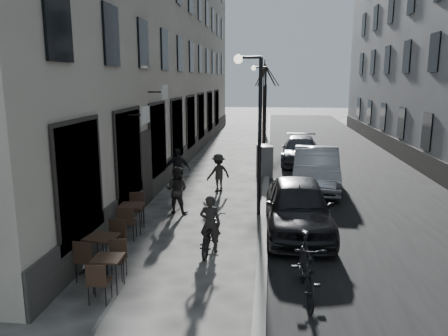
% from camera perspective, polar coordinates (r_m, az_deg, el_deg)
% --- Properties ---
extents(ground, '(120.00, 120.00, 0.00)m').
position_cam_1_polar(ground, '(8.91, 3.36, -17.75)').
color(ground, '#3A3735').
rests_on(ground, ground).
extents(road, '(7.30, 60.00, 0.00)m').
position_cam_1_polar(road, '(24.42, 14.27, 0.96)').
color(road, black).
rests_on(road, ground).
extents(kerb, '(0.25, 60.00, 0.12)m').
position_cam_1_polar(kerb, '(24.15, 5.67, 1.29)').
color(kerb, slate).
rests_on(kerb, ground).
extents(building_left, '(4.00, 35.00, 16.00)m').
position_cam_1_polar(building_left, '(25.34, -8.99, 19.73)').
color(building_left, gray).
rests_on(building_left, ground).
extents(streetlamp_near, '(0.90, 0.28, 5.09)m').
position_cam_1_polar(streetlamp_near, '(13.83, 4.01, 6.57)').
color(streetlamp_near, black).
rests_on(streetlamp_near, ground).
extents(streetlamp_far, '(0.90, 0.28, 5.09)m').
position_cam_1_polar(streetlamp_far, '(25.80, 5.02, 8.89)').
color(streetlamp_far, black).
rests_on(streetlamp_far, ground).
extents(tree_near, '(2.40, 2.40, 5.70)m').
position_cam_1_polar(tree_near, '(28.77, 5.34, 12.16)').
color(tree_near, black).
rests_on(tree_near, ground).
extents(tree_far, '(2.40, 2.40, 5.70)m').
position_cam_1_polar(tree_far, '(34.77, 5.49, 12.06)').
color(tree_far, black).
rests_on(tree_far, ground).
extents(bistro_set_a, '(0.61, 1.45, 0.85)m').
position_cam_1_polar(bistro_set_a, '(9.69, -14.87, -12.74)').
color(bistro_set_a, '#322216').
rests_on(bistro_set_a, ground).
extents(bistro_set_b, '(0.74, 1.66, 0.96)m').
position_cam_1_polar(bistro_set_b, '(10.66, -15.68, -10.16)').
color(bistro_set_b, '#322216').
rests_on(bistro_set_b, ground).
extents(bistro_set_c, '(0.74, 1.69, 0.98)m').
position_cam_1_polar(bistro_set_c, '(12.91, -11.94, -6.07)').
color(bistro_set_c, '#322216').
rests_on(bistro_set_c, ground).
extents(sign_board, '(0.51, 0.68, 1.08)m').
position_cam_1_polar(sign_board, '(10.85, -18.28, -10.25)').
color(sign_board, black).
rests_on(sign_board, ground).
extents(utility_cabinet, '(0.78, 1.06, 1.43)m').
position_cam_1_polar(utility_cabinet, '(19.78, 5.31, 0.92)').
color(utility_cabinet, '#5E5D60').
rests_on(utility_cabinet, ground).
extents(bicycle, '(0.76, 1.78, 0.91)m').
position_cam_1_polar(bicycle, '(11.29, -1.81, -8.67)').
color(bicycle, black).
rests_on(bicycle, ground).
extents(cyclist_rider, '(0.57, 0.41, 1.49)m').
position_cam_1_polar(cyclist_rider, '(11.19, -1.82, -7.28)').
color(cyclist_rider, black).
rests_on(cyclist_rider, ground).
extents(pedestrian_near, '(0.84, 0.70, 1.56)m').
position_cam_1_polar(pedestrian_near, '(14.41, -6.18, -2.87)').
color(pedestrian_near, '#282422').
rests_on(pedestrian_near, ground).
extents(pedestrian_mid, '(1.11, 1.01, 1.50)m').
position_cam_1_polar(pedestrian_mid, '(17.08, -0.73, -0.62)').
color(pedestrian_mid, '#262422').
rests_on(pedestrian_mid, ground).
extents(pedestrian_far, '(1.08, 0.64, 1.73)m').
position_cam_1_polar(pedestrian_far, '(17.12, -6.12, -0.26)').
color(pedestrian_far, black).
rests_on(pedestrian_far, ground).
extents(car_near, '(1.93, 4.61, 1.56)m').
position_cam_1_polar(car_near, '(12.72, 9.63, -4.93)').
color(car_near, black).
rests_on(car_near, ground).
extents(car_mid, '(2.15, 5.09, 1.63)m').
position_cam_1_polar(car_mid, '(17.91, 11.93, -0.08)').
color(car_mid, '#9FA1A7').
rests_on(car_mid, ground).
extents(car_far, '(2.23, 4.85, 1.37)m').
position_cam_1_polar(car_far, '(23.15, 9.97, 2.29)').
color(car_far, '#3B3E46').
rests_on(car_far, ground).
extents(moped, '(0.70, 2.13, 1.26)m').
position_cam_1_polar(moped, '(9.17, 10.75, -12.65)').
color(moped, black).
rests_on(moped, ground).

